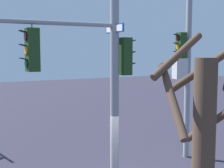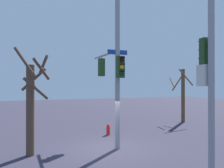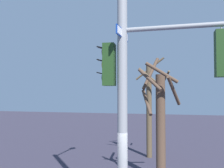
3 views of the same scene
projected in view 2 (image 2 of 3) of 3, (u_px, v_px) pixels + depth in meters
name	position (u px, v px, depth m)	size (l,w,h in m)	color
ground_plane	(108.00, 149.00, 11.48)	(80.00, 80.00, 0.00)	#312E3D
main_signal_pole_assembly	(113.00, 55.00, 11.80)	(4.27, 3.14, 9.51)	gray
secondary_pole_assembly	(209.00, 71.00, 8.33)	(0.78, 0.48, 7.47)	gray
fire_hydrant	(108.00, 130.00, 14.71)	(0.38, 0.24, 0.73)	red
bare_tree_across_street	(182.00, 94.00, 19.85)	(2.19, 1.96, 4.76)	brown
bare_tree_corner	(31.00, 103.00, 10.44)	(1.72, 1.67, 5.07)	#4F3B2D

